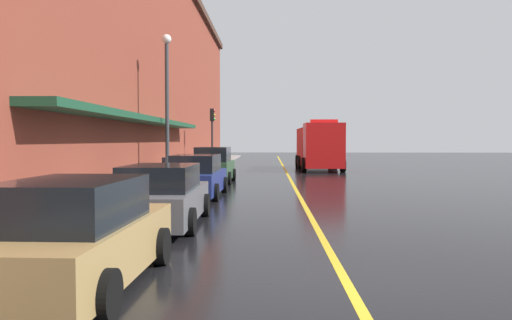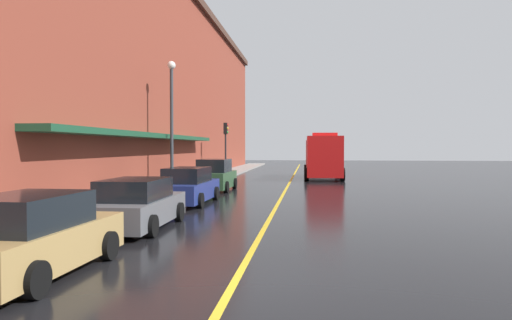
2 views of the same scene
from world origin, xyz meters
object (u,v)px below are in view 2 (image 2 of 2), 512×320
parked_car_0 (33,237)px  traffic_light_near (226,139)px  parked_car_1 (137,205)px  street_lamp_left (172,112)px  parked_car_3 (215,176)px  parking_meter_1 (18,209)px  fire_truck (323,157)px  parking_meter_0 (162,179)px  parked_car_2 (189,187)px

parked_car_0 → traffic_light_near: size_ratio=1.03×
parked_car_1 → street_lamp_left: street_lamp_left is taller
parked_car_3 → parking_meter_1: (-1.35, -16.40, 0.21)m
parked_car_3 → fire_truck: size_ratio=0.51×
parking_meter_1 → street_lamp_left: size_ratio=0.19×
parking_meter_0 → street_lamp_left: 4.92m
parked_car_2 → parked_car_3: (-0.07, 6.28, 0.09)m
parking_meter_1 → traffic_light_near: bearing=89.9°
fire_truck → parking_meter_0: bearing=-25.9°
parked_car_1 → fire_truck: fire_truck is taller
parked_car_1 → parking_meter_0: size_ratio=3.50×
fire_truck → street_lamp_left: bearing=-33.4°
parking_meter_0 → parking_meter_1: bearing=-90.0°
parked_car_1 → street_lamp_left: bearing=10.3°
parking_meter_0 → traffic_light_near: bearing=89.8°
parked_car_0 → parked_car_3: bearing=1.4°
traffic_light_near → parking_meter_0: bearing=-90.2°
parked_car_2 → street_lamp_left: (-2.02, 4.27, 3.64)m
parking_meter_0 → parked_car_3: bearing=76.4°
parked_car_1 → traffic_light_near: size_ratio=1.08×
parking_meter_1 → traffic_light_near: size_ratio=0.31×
parked_car_3 → traffic_light_near: traffic_light_near is taller
fire_truck → parked_car_0: bearing=-13.4°
parked_car_0 → parking_meter_1: 2.17m
parked_car_0 → fire_truck: 29.99m
parked_car_1 → fire_truck: bearing=-15.5°
parked_car_1 → traffic_light_near: bearing=2.8°
parking_meter_1 → traffic_light_near: 27.20m
parked_car_2 → parking_meter_0: size_ratio=3.62×
parked_car_0 → parking_meter_1: size_ratio=3.34×
fire_truck → parking_meter_1: 28.71m
parked_car_3 → street_lamp_left: bearing=137.1°
parking_meter_0 → parking_meter_1: (0.00, -10.82, 0.00)m
parked_car_1 → parking_meter_1: 4.02m
street_lamp_left → traffic_light_near: street_lamp_left is taller
fire_truck → parking_meter_0: (-7.79, -16.80, -0.63)m
parked_car_3 → parked_car_2: bearing=-178.2°
fire_truck → parking_meter_0: 18.53m
street_lamp_left → traffic_light_near: 12.80m
parked_car_3 → traffic_light_near: 11.03m
parked_car_0 → parked_car_2: size_ratio=0.92×
parked_car_0 → parked_car_1: bearing=0.4°
parked_car_0 → parking_meter_0: (-1.37, 12.48, 0.30)m
street_lamp_left → parked_car_3: bearing=46.0°
parked_car_3 → street_lamp_left: (-1.95, -2.01, 3.55)m
parking_meter_0 → street_lamp_left: (-0.60, 3.56, 3.34)m
parked_car_3 → parking_meter_1: bearing=176.4°
parking_meter_0 → parking_meter_1: 10.82m
parking_meter_0 → street_lamp_left: street_lamp_left is taller
parked_car_2 → parking_meter_1: bearing=173.1°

